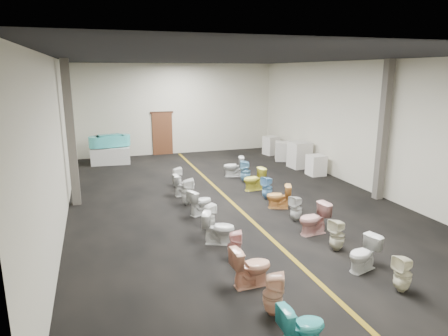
{
  "coord_description": "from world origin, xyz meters",
  "views": [
    {
      "loc": [
        -4.06,
        -11.96,
        4.14
      ],
      "look_at": [
        0.19,
        1.0,
        0.81
      ],
      "focal_mm": 32.0,
      "sensor_mm": 36.0,
      "label": 1
    }
  ],
  "objects_px": {
    "toilet_left_1": "(273,294)",
    "toilet_right_8": "(245,171)",
    "toilet_left_2": "(251,266)",
    "toilet_left_8": "(184,185)",
    "display_table": "(111,156)",
    "toilet_left_7": "(187,192)",
    "toilet_right_4": "(296,208)",
    "appliance_crate_c": "(284,151)",
    "toilet_right_7": "(254,179)",
    "appliance_crate_b": "(300,155)",
    "toilet_right_2": "(337,235)",
    "toilet_left_3": "(234,246)",
    "toilet_left_5": "(209,217)",
    "toilet_right_1": "(364,254)",
    "toilet_left_9": "(177,177)",
    "toilet_right_5": "(279,196)",
    "toilet_right_9": "(234,166)",
    "bathtub": "(110,141)",
    "toilet_right_3": "(314,219)",
    "toilet_left_4": "(219,228)",
    "toilet_left_0": "(302,326)",
    "appliance_crate_a": "(316,165)",
    "appliance_crate_d": "(271,145)",
    "toilet_left_6": "(200,202)",
    "toilet_right_6": "(267,188)",
    "toilet_right_0": "(403,274)"
  },
  "relations": [
    {
      "from": "toilet_left_7",
      "to": "toilet_right_8",
      "type": "bearing_deg",
      "value": -49.74
    },
    {
      "from": "toilet_right_6",
      "to": "appliance_crate_d",
      "type": "bearing_deg",
      "value": 136.22
    },
    {
      "from": "appliance_crate_b",
      "to": "toilet_right_0",
      "type": "relative_size",
      "value": 1.53
    },
    {
      "from": "appliance_crate_b",
      "to": "appliance_crate_c",
      "type": "xyz_separation_m",
      "value": [
        0.0,
        1.54,
        -0.13
      ]
    },
    {
      "from": "appliance_crate_a",
      "to": "toilet_right_9",
      "type": "xyz_separation_m",
      "value": [
        -3.25,
        0.84,
        -0.0
      ]
    },
    {
      "from": "appliance_crate_c",
      "to": "display_table",
      "type": "bearing_deg",
      "value": 167.09
    },
    {
      "from": "toilet_right_1",
      "to": "toilet_left_7",
      "type": "bearing_deg",
      "value": -170.06
    },
    {
      "from": "toilet_right_4",
      "to": "toilet_right_5",
      "type": "distance_m",
      "value": 1.13
    },
    {
      "from": "toilet_left_6",
      "to": "toilet_right_6",
      "type": "bearing_deg",
      "value": -97.8
    },
    {
      "from": "toilet_left_9",
      "to": "appliance_crate_d",
      "type": "bearing_deg",
      "value": -54.96
    },
    {
      "from": "toilet_right_6",
      "to": "bathtub",
      "type": "bearing_deg",
      "value": -164.26
    },
    {
      "from": "toilet_left_5",
      "to": "toilet_right_1",
      "type": "distance_m",
      "value": 4.06
    },
    {
      "from": "appliance_crate_d",
      "to": "toilet_left_6",
      "type": "height_order",
      "value": "appliance_crate_d"
    },
    {
      "from": "toilet_left_5",
      "to": "toilet_right_5",
      "type": "distance_m",
      "value": 2.68
    },
    {
      "from": "toilet_right_4",
      "to": "toilet_left_2",
      "type": "bearing_deg",
      "value": -60.24
    },
    {
      "from": "toilet_left_1",
      "to": "toilet_right_8",
      "type": "xyz_separation_m",
      "value": [
        2.61,
        8.07,
        0.04
      ]
    },
    {
      "from": "display_table",
      "to": "toilet_left_7",
      "type": "relative_size",
      "value": 2.01
    },
    {
      "from": "appliance_crate_d",
      "to": "toilet_left_8",
      "type": "xyz_separation_m",
      "value": [
        -5.7,
        -5.36,
        -0.09
      ]
    },
    {
      "from": "toilet_left_1",
      "to": "toilet_right_7",
      "type": "height_order",
      "value": "toilet_right_7"
    },
    {
      "from": "toilet_right_5",
      "to": "toilet_left_4",
      "type": "bearing_deg",
      "value": -31.57
    },
    {
      "from": "toilet_left_2",
      "to": "toilet_left_8",
      "type": "relative_size",
      "value": 1.08
    },
    {
      "from": "bathtub",
      "to": "toilet_right_3",
      "type": "bearing_deg",
      "value": -76.34
    },
    {
      "from": "toilet_left_4",
      "to": "toilet_right_4",
      "type": "relative_size",
      "value": 1.09
    },
    {
      "from": "appliance_crate_c",
      "to": "toilet_right_3",
      "type": "xyz_separation_m",
      "value": [
        -3.23,
        -8.24,
        -0.03
      ]
    },
    {
      "from": "toilet_left_3",
      "to": "toilet_right_8",
      "type": "distance_m",
      "value": 6.44
    },
    {
      "from": "toilet_left_6",
      "to": "toilet_left_8",
      "type": "height_order",
      "value": "toilet_left_6"
    },
    {
      "from": "toilet_left_7",
      "to": "toilet_left_9",
      "type": "bearing_deg",
      "value": 3.55
    },
    {
      "from": "toilet_right_1",
      "to": "toilet_right_7",
      "type": "xyz_separation_m",
      "value": [
        0.04,
        6.18,
        0.02
      ]
    },
    {
      "from": "display_table",
      "to": "toilet_right_9",
      "type": "bearing_deg",
      "value": -40.37
    },
    {
      "from": "toilet_left_9",
      "to": "toilet_right_2",
      "type": "relative_size",
      "value": 0.96
    },
    {
      "from": "toilet_left_4",
      "to": "toilet_left_2",
      "type": "bearing_deg",
      "value": -156.16
    },
    {
      "from": "appliance_crate_b",
      "to": "toilet_right_3",
      "type": "xyz_separation_m",
      "value": [
        -3.23,
        -6.7,
        -0.15
      ]
    },
    {
      "from": "toilet_right_5",
      "to": "toilet_right_9",
      "type": "xyz_separation_m",
      "value": [
        -0.04,
        4.02,
        0.04
      ]
    },
    {
      "from": "appliance_crate_b",
      "to": "toilet_left_6",
      "type": "bearing_deg",
      "value": -142.35
    },
    {
      "from": "toilet_left_3",
      "to": "toilet_left_8",
      "type": "bearing_deg",
      "value": 15.55
    },
    {
      "from": "toilet_left_7",
      "to": "toilet_right_2",
      "type": "bearing_deg",
      "value": -143.61
    },
    {
      "from": "toilet_left_3",
      "to": "toilet_left_7",
      "type": "relative_size",
      "value": 0.81
    },
    {
      "from": "display_table",
      "to": "toilet_left_3",
      "type": "height_order",
      "value": "display_table"
    },
    {
      "from": "toilet_left_8",
      "to": "toilet_right_6",
      "type": "distance_m",
      "value": 2.8
    },
    {
      "from": "appliance_crate_a",
      "to": "toilet_left_9",
      "type": "height_order",
      "value": "appliance_crate_a"
    },
    {
      "from": "toilet_left_1",
      "to": "toilet_left_3",
      "type": "xyz_separation_m",
      "value": [
        0.06,
        2.15,
        -0.05
      ]
    },
    {
      "from": "display_table",
      "to": "toilet_left_0",
      "type": "height_order",
      "value": "display_table"
    },
    {
      "from": "appliance_crate_c",
      "to": "toilet_right_4",
      "type": "distance_m",
      "value": 7.92
    },
    {
      "from": "toilet_left_1",
      "to": "toilet_left_7",
      "type": "distance_m",
      "value": 6.21
    },
    {
      "from": "toilet_left_7",
      "to": "toilet_left_0",
      "type": "bearing_deg",
      "value": -173.48
    },
    {
      "from": "appliance_crate_d",
      "to": "toilet_left_8",
      "type": "height_order",
      "value": "appliance_crate_d"
    },
    {
      "from": "appliance_crate_c",
      "to": "toilet_left_6",
      "type": "relative_size",
      "value": 1.15
    },
    {
      "from": "toilet_left_5",
      "to": "toilet_right_1",
      "type": "relative_size",
      "value": 0.92
    },
    {
      "from": "toilet_left_7",
      "to": "toilet_right_1",
      "type": "height_order",
      "value": "toilet_left_7"
    },
    {
      "from": "toilet_left_7",
      "to": "appliance_crate_b",
      "type": "bearing_deg",
      "value": -54.2
    }
  ]
}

